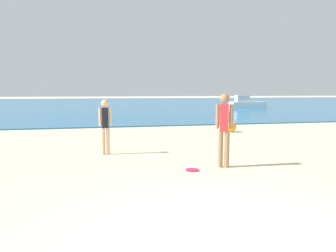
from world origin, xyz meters
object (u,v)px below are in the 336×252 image
object	(u,v)px
frisbee	(192,170)
boat_far	(246,103)
person_standing	(224,126)
person_distant	(105,124)
beach_ball	(231,127)

from	to	relation	value
frisbee	boat_far	world-z (taller)	boat_far
person_standing	frisbee	bearing A→B (deg)	-149.33
frisbee	person_distant	bearing A→B (deg)	130.22
person_standing	boat_far	xyz separation A→B (m)	(11.80, 22.74, -0.46)
person_standing	boat_far	bearing A→B (deg)	83.23
frisbee	person_distant	distance (m)	2.94
frisbee	beach_ball	bearing A→B (deg)	59.28
frisbee	boat_far	size ratio (longest dim) A/B	0.08
frisbee	beach_ball	xyz separation A→B (m)	(3.43, 5.78, 0.20)
frisbee	boat_far	xyz separation A→B (m)	(12.58, 22.88, 0.48)
person_distant	boat_far	distance (m)	25.24
person_standing	frisbee	size ratio (longest dim) A/B	5.64
person_standing	person_distant	xyz separation A→B (m)	(-2.60, 2.01, -0.10)
person_standing	boat_far	distance (m)	25.62
beach_ball	boat_far	bearing A→B (deg)	61.86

